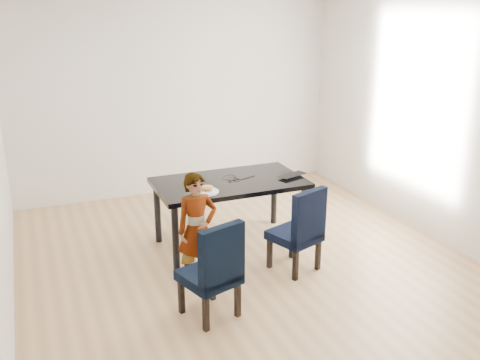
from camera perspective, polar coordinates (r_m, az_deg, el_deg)
name	(u,v)px	position (r m, az deg, el deg)	size (l,w,h in m)	color
floor	(247,264)	(5.62, 0.78, -8.90)	(4.50, 5.00, 0.01)	tan
wall_back	(176,97)	(7.47, -6.80, 8.83)	(4.50, 0.01, 2.70)	silver
wall_front	(427,237)	(3.12, 19.29, -5.79)	(4.50, 0.01, 2.70)	silver
wall_right	(434,118)	(6.36, 20.01, 6.19)	(0.01, 5.00, 2.70)	silver
dining_table	(230,213)	(5.89, -1.11, -3.54)	(1.60, 0.90, 0.75)	black
chair_left	(209,268)	(4.57, -3.36, -9.39)	(0.43, 0.44, 0.89)	black
chair_right	(295,228)	(5.36, 5.84, -5.15)	(0.42, 0.44, 0.88)	black
child	(197,229)	(5.08, -4.60, -5.20)	(0.40, 0.26, 1.09)	orange
plate	(205,192)	(5.41, -3.71, -1.25)	(0.27, 0.27, 0.02)	silver
sandwich	(207,188)	(5.41, -3.59, -0.85)	(0.15, 0.07, 0.06)	#AB7C3D
laptop	(289,175)	(5.94, 5.30, 0.58)	(0.34, 0.22, 0.03)	black
cable_tangle	(234,180)	(5.76, -0.66, -0.03)	(0.13, 0.13, 0.01)	black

